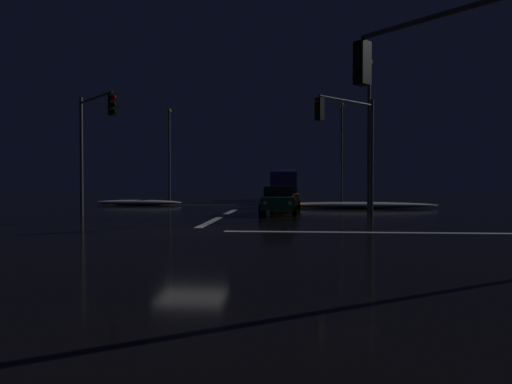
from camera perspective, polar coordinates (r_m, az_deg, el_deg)
ground at (r=17.37m, az=-7.95°, el=-4.96°), size 120.00×120.00×0.10m
stop_line_north at (r=24.76m, az=-4.22°, el=-2.98°), size 0.35×12.87×0.01m
centre_line_ns at (r=36.25m, az=-1.49°, el=-1.64°), size 22.00×0.15×0.01m
crosswalk_bar_east at (r=17.42m, az=17.55°, el=-4.81°), size 12.87×0.40×0.01m
snow_bank_left_curb at (r=37.53m, az=-14.36°, el=-1.27°), size 6.94×1.50×0.42m
snow_bank_right_curb at (r=32.96m, az=12.49°, el=-1.59°), size 10.94×1.50×0.43m
sedan_green at (r=26.25m, az=2.79°, el=-0.99°), size 2.02×4.33×1.57m
sedan_orange at (r=32.66m, az=3.68°, el=-0.56°), size 2.02×4.33×1.57m
sedan_red at (r=38.21m, az=3.37°, el=-0.30°), size 2.02×4.33×1.57m
box_truck at (r=46.16m, az=3.50°, el=1.09°), size 2.68×8.28×3.08m
traffic_signal_nw at (r=25.89m, az=-19.47°, el=7.08°), size 3.30×3.30×6.51m
traffic_signal_se at (r=10.74m, az=21.70°, el=12.23°), size 2.86×2.86×5.64m
traffic_signal_ne at (r=23.87m, az=11.64°, el=7.09°), size 3.26×3.26×6.18m
streetlamp_right_far at (r=46.43m, az=10.53°, el=5.80°), size 0.44×0.44×9.67m
streetlamp_right_near at (r=30.65m, az=13.78°, el=8.18°), size 0.44×0.44×9.69m
streetlamp_left_far at (r=47.77m, az=-10.67°, el=5.42°), size 0.44×0.44×9.27m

